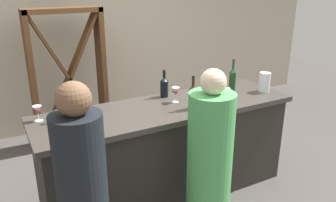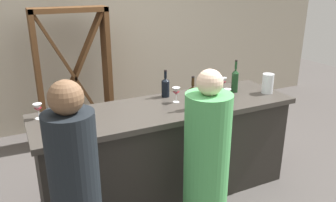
{
  "view_description": "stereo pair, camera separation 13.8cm",
  "coord_description": "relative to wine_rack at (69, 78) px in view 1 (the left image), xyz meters",
  "views": [
    {
      "loc": [
        -1.42,
        -2.6,
        2.06
      ],
      "look_at": [
        0.0,
        0.0,
        0.99
      ],
      "focal_mm": 36.33,
      "sensor_mm": 36.0,
      "label": 1
    },
    {
      "loc": [
        -1.3,
        -2.66,
        2.06
      ],
      "look_at": [
        0.0,
        0.0,
        0.99
      ],
      "focal_mm": 36.33,
      "sensor_mm": 36.0,
      "label": 2
    }
  ],
  "objects": [
    {
      "name": "wine_bottle_second_left_near_black",
      "position": [
        0.63,
        -1.4,
        0.18
      ],
      "size": [
        0.08,
        0.08,
        0.28
      ],
      "color": "black",
      "rests_on": "bar_counter"
    },
    {
      "name": "person_left_guest",
      "position": [
        -0.48,
        -2.38,
        -0.16
      ],
      "size": [
        0.4,
        0.4,
        1.52
      ],
      "rotation": [
        0.0,
        0.0,
        1.26
      ],
      "color": "black",
      "rests_on": "ground"
    },
    {
      "name": "wine_glass_near_left",
      "position": [
        -0.24,
        -1.89,
        0.17
      ],
      "size": [
        0.06,
        0.06,
        0.14
      ],
      "color": "white",
      "rests_on": "bar_counter"
    },
    {
      "name": "wine_glass_far_left",
      "position": [
        1.22,
        -1.54,
        0.19
      ],
      "size": [
        0.08,
        0.08,
        0.16
      ],
      "color": "white",
      "rests_on": "bar_counter"
    },
    {
      "name": "bar_counter",
      "position": [
        0.53,
        -1.65,
        -0.4
      ],
      "size": [
        2.48,
        0.73,
        0.94
      ],
      "color": "#2A2723",
      "rests_on": "ground"
    },
    {
      "name": "wine_bottle_leftmost_olive_green",
      "position": [
        -0.37,
        -1.54,
        0.18
      ],
      "size": [
        0.08,
        0.08,
        0.28
      ],
      "color": "#193D1E",
      "rests_on": "bar_counter"
    },
    {
      "name": "back_wall",
      "position": [
        0.53,
        0.55,
        0.53
      ],
      "size": [
        8.0,
        0.1,
        2.8
      ],
      "primitive_type": "cube",
      "color": "#B2A893",
      "rests_on": "ground"
    },
    {
      "name": "person_center_guest",
      "position": [
        0.56,
        -2.31,
        -0.21
      ],
      "size": [
        0.4,
        0.4,
        1.45
      ],
      "rotation": [
        0.0,
        0.0,
        1.47
      ],
      "color": "#4CA559",
      "rests_on": "ground"
    },
    {
      "name": "wine_bottle_center_amber_brown",
      "position": [
        0.7,
        -1.82,
        0.19
      ],
      "size": [
        0.08,
        0.08,
        0.31
      ],
      "color": "#331E0F",
      "rests_on": "bar_counter"
    },
    {
      "name": "wine_glass_far_center",
      "position": [
        -0.58,
        -1.44,
        0.17
      ],
      "size": [
        0.07,
        0.07,
        0.13
      ],
      "color": "white",
      "rests_on": "bar_counter"
    },
    {
      "name": "wine_glass_near_right",
      "position": [
        0.65,
        -1.59,
        0.18
      ],
      "size": [
        0.08,
        0.08,
        0.15
      ],
      "color": "white",
      "rests_on": "bar_counter"
    },
    {
      "name": "ground_plane",
      "position": [
        0.53,
        -1.65,
        -0.87
      ],
      "size": [
        12.0,
        12.0,
        0.0
      ],
      "primitive_type": "plane",
      "color": "#4C4744"
    },
    {
      "name": "water_pitcher",
      "position": [
        1.63,
        -1.75,
        0.17
      ],
      "size": [
        0.12,
        0.12,
        0.2
      ],
      "color": "silver",
      "rests_on": "bar_counter"
    },
    {
      "name": "wine_rack",
      "position": [
        0.0,
        0.0,
        0.0
      ],
      "size": [
        0.93,
        0.28,
        1.74
      ],
      "color": "brown",
      "rests_on": "ground"
    },
    {
      "name": "wine_glass_near_center",
      "position": [
        1.04,
        -1.87,
        0.18
      ],
      "size": [
        0.07,
        0.07,
        0.16
      ],
      "color": "white",
      "rests_on": "bar_counter"
    },
    {
      "name": "wine_bottle_second_right_olive_green",
      "position": [
        1.35,
        -1.57,
        0.2
      ],
      "size": [
        0.07,
        0.07,
        0.34
      ],
      "color": "#193D1E",
      "rests_on": "bar_counter"
    }
  ]
}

